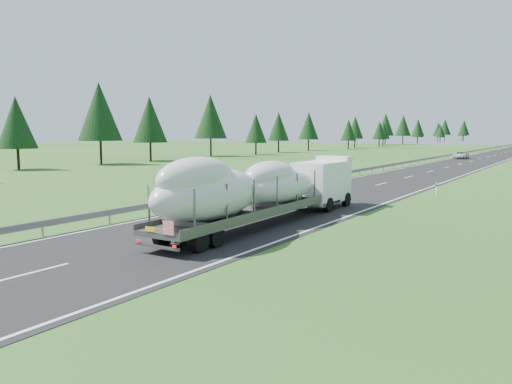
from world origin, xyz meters
The scene contains 6 objects.
ground centered at (0.00, 0.00, 0.00)m, with size 400.00×400.00×0.00m, color #28531B.
road_surface centered at (0.00, 100.00, 0.01)m, with size 10.00×400.00×0.02m, color black.
guardrail centered at (-5.30, 99.94, 0.60)m, with size 0.10×400.00×0.76m.
tree_line_left centered at (-44.96, 122.71, 7.10)m, with size 16.14×331.47×12.59m.
boat_truck centered at (1.85, 11.94, 2.04)m, with size 2.82×17.86×3.86m.
distant_van centered at (-3.12, 88.32, 0.69)m, with size 2.30×5.00×1.39m, color silver.
Camera 1 is at (15.86, -9.84, 4.91)m, focal length 35.00 mm.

